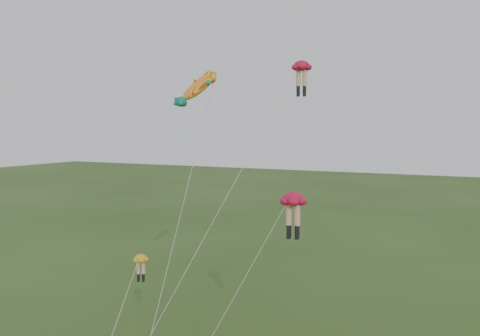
% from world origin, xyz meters
% --- Properties ---
extents(legs_kite_red_high, '(7.79, 11.60, 19.65)m').
position_xyz_m(legs_kite_red_high, '(5.40, 9.65, 18.76)').
color(legs_kite_red_high, '#B41232').
rests_on(legs_kite_red_high, ground).
extents(legs_kite_red_mid, '(6.67, 3.91, 11.94)m').
position_xyz_m(legs_kite_red_mid, '(7.79, 2.47, 11.23)').
color(legs_kite_red_mid, '#B41232').
rests_on(legs_kite_red_mid, ground).
extents(legs_kite_yellow, '(1.64, 7.09, 7.63)m').
position_xyz_m(legs_kite_yellow, '(-1.78, 1.84, 6.95)').
color(legs_kite_yellow, gold).
rests_on(legs_kite_yellow, ground).
extents(fish_kite, '(1.81, 8.66, 19.14)m').
position_xyz_m(fish_kite, '(0.54, 5.19, 17.76)').
color(fish_kite, yellow).
rests_on(fish_kite, ground).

